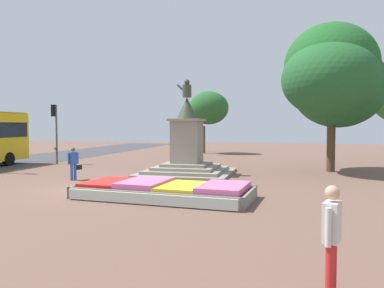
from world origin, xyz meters
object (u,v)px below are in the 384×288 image
(pedestrian_with_handbag, at_px, (74,162))
(statue_monument, at_px, (187,153))
(flower_planter, at_px, (164,191))
(pedestrian_near_planter, at_px, (332,233))
(traffic_light_far_corner, at_px, (55,124))

(pedestrian_with_handbag, bearing_deg, statue_monument, 35.80)
(statue_monument, distance_m, pedestrian_with_handbag, 5.84)
(flower_planter, xyz_separation_m, statue_monument, (-0.90, 6.67, 0.87))
(flower_planter, relative_size, statue_monument, 1.29)
(flower_planter, height_order, pedestrian_near_planter, pedestrian_near_planter)
(statue_monument, bearing_deg, flower_planter, -82.31)
(pedestrian_near_planter, bearing_deg, flower_planter, 125.89)
(statue_monument, height_order, traffic_light_far_corner, statue_monument)
(flower_planter, xyz_separation_m, pedestrian_with_handbag, (-5.63, 3.26, 0.62))
(traffic_light_far_corner, distance_m, pedestrian_with_handbag, 8.63)
(statue_monument, bearing_deg, pedestrian_with_handbag, -144.20)
(flower_planter, bearing_deg, statue_monument, 97.69)
(traffic_light_far_corner, bearing_deg, pedestrian_near_planter, -46.10)
(flower_planter, distance_m, traffic_light_far_corner, 14.91)
(flower_planter, xyz_separation_m, traffic_light_far_corner, (-11.00, 9.74, 2.50))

